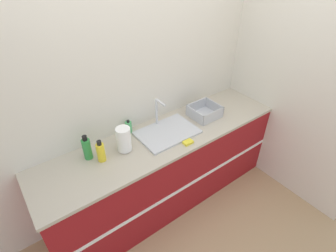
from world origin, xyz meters
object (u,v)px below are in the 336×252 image
(dish_rack, at_px, (204,112))
(soap_dispenser, at_px, (129,127))
(paper_towel_roll, at_px, (124,139))
(bottle_green, at_px, (87,148))
(bottle_yellow, at_px, (101,152))
(sink, at_px, (167,131))

(dish_rack, height_order, soap_dispenser, soap_dispenser)
(dish_rack, bearing_deg, paper_towel_roll, 179.31)
(paper_towel_roll, relative_size, bottle_green, 1.01)
(bottle_green, bearing_deg, bottle_yellow, -50.34)
(bottle_green, bearing_deg, soap_dispenser, 14.14)
(paper_towel_roll, bearing_deg, dish_rack, -0.69)
(bottle_yellow, bearing_deg, dish_rack, -0.68)
(dish_rack, relative_size, bottle_yellow, 1.42)
(bottle_green, bearing_deg, paper_towel_roll, -18.22)
(sink, xyz_separation_m, paper_towel_roll, (-0.44, 0.02, 0.10))
(sink, relative_size, bottle_yellow, 2.74)
(sink, bearing_deg, soap_dispenser, 141.08)
(sink, xyz_separation_m, bottle_green, (-0.74, 0.11, 0.08))
(sink, height_order, dish_rack, sink)
(paper_towel_roll, xyz_separation_m, soap_dispenser, (0.16, 0.21, -0.06))
(bottle_yellow, relative_size, bottle_green, 0.88)
(paper_towel_roll, distance_m, bottle_green, 0.31)
(bottle_yellow, distance_m, bottle_green, 0.12)
(sink, height_order, paper_towel_roll, sink)
(soap_dispenser, bearing_deg, bottle_yellow, -150.99)
(bottle_yellow, xyz_separation_m, soap_dispenser, (0.38, 0.21, -0.03))
(bottle_green, distance_m, soap_dispenser, 0.47)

